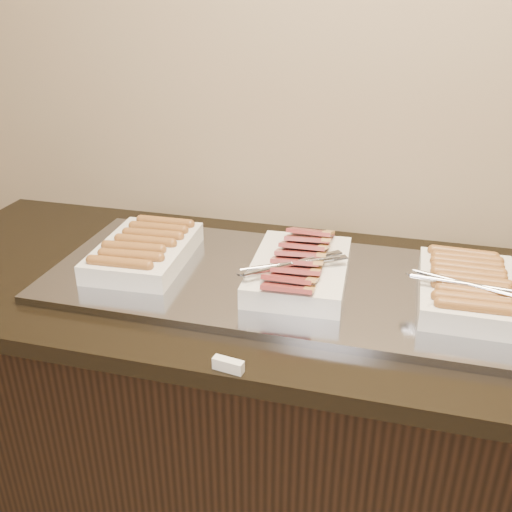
{
  "coord_description": "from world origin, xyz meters",
  "views": [
    {
      "loc": [
        0.22,
        0.93,
        1.57
      ],
      "look_at": [
        -0.1,
        2.13,
        0.97
      ],
      "focal_mm": 40.0,
      "sensor_mm": 36.0,
      "label": 1
    }
  ],
  "objects_px": {
    "counter": "(289,428)",
    "dish_left": "(145,250)",
    "dish_right": "(468,287)",
    "warming_tray": "(294,283)",
    "dish_center": "(299,268)"
  },
  "relations": [
    {
      "from": "counter",
      "to": "warming_tray",
      "type": "xyz_separation_m",
      "value": [
        -0.0,
        0.0,
        0.46
      ]
    },
    {
      "from": "counter",
      "to": "dish_right",
      "type": "xyz_separation_m",
      "value": [
        0.4,
        -0.0,
        0.5
      ]
    },
    {
      "from": "warming_tray",
      "to": "dish_right",
      "type": "height_order",
      "value": "dish_right"
    },
    {
      "from": "counter",
      "to": "dish_center",
      "type": "distance_m",
      "value": 0.5
    },
    {
      "from": "dish_right",
      "to": "warming_tray",
      "type": "bearing_deg",
      "value": 179.45
    },
    {
      "from": "warming_tray",
      "to": "dish_right",
      "type": "distance_m",
      "value": 0.4
    },
    {
      "from": "counter",
      "to": "dish_left",
      "type": "relative_size",
      "value": 6.17
    },
    {
      "from": "warming_tray",
      "to": "dish_right",
      "type": "xyz_separation_m",
      "value": [
        0.4,
        -0.0,
        0.05
      ]
    },
    {
      "from": "dish_left",
      "to": "dish_right",
      "type": "distance_m",
      "value": 0.79
    },
    {
      "from": "counter",
      "to": "dish_left",
      "type": "distance_m",
      "value": 0.63
    },
    {
      "from": "dish_left",
      "to": "dish_right",
      "type": "relative_size",
      "value": 1.05
    },
    {
      "from": "dish_center",
      "to": "counter",
      "type": "bearing_deg",
      "value": 155.16
    },
    {
      "from": "dish_left",
      "to": "dish_right",
      "type": "xyz_separation_m",
      "value": [
        0.79,
        -0.0,
        0.0
      ]
    },
    {
      "from": "warming_tray",
      "to": "dish_left",
      "type": "relative_size",
      "value": 3.59
    },
    {
      "from": "dish_left",
      "to": "counter",
      "type": "bearing_deg",
      "value": -3.01
    }
  ]
}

